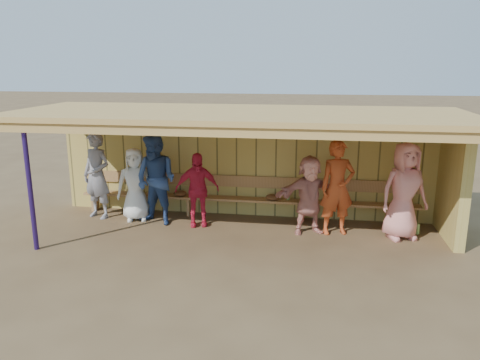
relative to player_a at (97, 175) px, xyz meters
name	(u,v)px	position (x,y,z in m)	size (l,w,h in m)	color
ground	(237,234)	(3.26, -0.58, -0.97)	(90.00, 90.00, 0.00)	brown
player_a	(97,175)	(0.00, 0.00, 0.00)	(0.71, 0.47, 1.95)	gray
player_b	(135,184)	(0.90, -0.03, -0.16)	(0.79, 0.52, 1.62)	white
player_c	(156,180)	(1.45, -0.21, 0.01)	(0.95, 0.74, 1.96)	#2E487F
player_d	(197,190)	(2.33, -0.19, -0.18)	(0.93, 0.39, 1.59)	red
player_f	(309,195)	(4.70, -0.27, -0.17)	(1.50, 0.48, 1.61)	tan
player_g	(337,188)	(5.25, -0.22, -0.01)	(0.70, 0.46, 1.93)	#B0431C
player_h	(404,191)	(6.53, -0.28, -0.01)	(0.95, 0.62, 1.94)	#E2887F
dugout_structure	(261,147)	(3.65, 0.11, 0.72)	(8.80, 3.20, 2.50)	tan
bench	(245,194)	(3.26, 0.54, -0.45)	(7.60, 0.34, 0.93)	#AB7D49
dugout_equipment	(237,197)	(3.09, 0.41, -0.48)	(5.93, 0.62, 0.80)	orange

